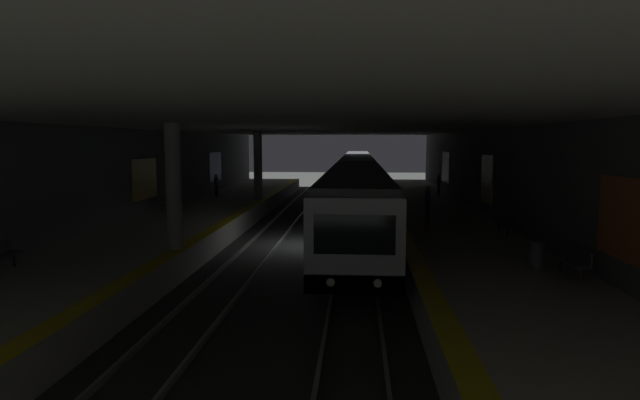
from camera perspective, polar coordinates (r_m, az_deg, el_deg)
ground_plane at (r=25.02m, az=-1.14°, el=-5.01°), size 120.00×120.00×0.00m
track_left at (r=24.90m, az=3.92°, el=-4.89°), size 60.00×1.53×0.16m
track_right at (r=25.30m, az=-6.12°, el=-4.73°), size 60.00×1.53×0.16m
platform_left at (r=25.18m, az=13.90°, el=-3.91°), size 60.00×5.30×1.06m
platform_right at (r=26.35m, az=-15.50°, el=-3.50°), size 60.00×5.30×1.06m
wall_left at (r=25.56m, az=20.45°, el=1.18°), size 60.00×0.56×5.60m
wall_right at (r=27.21m, az=-21.38°, el=1.43°), size 60.00×0.56×5.60m
ceiling_slab at (r=24.54m, az=-1.17°, el=8.38°), size 60.00×19.40×0.40m
pillar_near at (r=19.57m, az=-15.66°, el=1.40°), size 0.56×0.56×4.55m
pillar_far at (r=34.91m, az=-6.78°, el=3.68°), size 0.56×0.56×4.55m
metro_train at (r=42.92m, az=4.08°, el=2.47°), size 57.39×2.83×3.49m
bench_left_near at (r=16.89m, az=25.94°, el=-5.78°), size 1.70×0.47×0.86m
bench_left_mid at (r=23.56m, az=19.54°, el=-2.21°), size 1.70×0.47×0.86m
bench_right_mid at (r=30.64m, az=-16.52°, el=-0.19°), size 1.70×0.47×0.86m
person_waiting_near at (r=26.61m, az=11.67°, el=-0.12°), size 0.60×0.24×1.72m
person_walking_mid at (r=37.90m, az=-11.24°, el=1.66°), size 0.60×0.22×1.58m
person_standing_far at (r=38.46m, az=12.81°, el=1.70°), size 0.60×0.22×1.59m
backpack_on_floor at (r=23.30m, az=11.68°, el=-2.87°), size 0.30×0.20×0.40m
trash_bin at (r=17.52m, az=22.54°, el=-5.53°), size 0.44×0.44×0.85m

